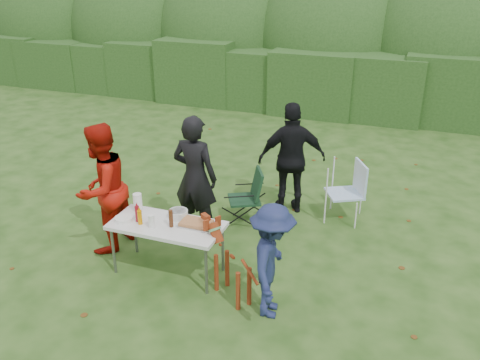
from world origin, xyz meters
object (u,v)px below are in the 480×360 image
(folding_table, at_px, (167,228))
(person_black_puffy, at_px, (292,159))
(dog, at_px, (232,266))
(paper_towel_roll, at_px, (138,202))
(ketchup_bottle, at_px, (137,214))
(person_red_jacket, at_px, (102,189))
(person_cook, at_px, (195,177))
(mustard_bottle, at_px, (140,217))
(child, at_px, (272,262))
(camping_chair, at_px, (244,196))
(beer_bottle, at_px, (171,218))
(lawn_chair, at_px, (344,191))

(folding_table, relative_size, person_black_puffy, 0.80)
(person_black_puffy, distance_m, dog, 2.61)
(paper_towel_roll, bearing_deg, ketchup_bottle, -60.73)
(person_red_jacket, bearing_deg, folding_table, 81.94)
(person_cook, relative_size, paper_towel_roll, 7.37)
(dog, bearing_deg, person_cook, -15.93)
(folding_table, relative_size, mustard_bottle, 7.50)
(person_cook, distance_m, person_red_jacket, 1.35)
(child, height_order, camping_chair, child)
(paper_towel_roll, bearing_deg, person_cook, 61.82)
(person_cook, distance_m, paper_towel_roll, 0.99)
(person_red_jacket, relative_size, beer_bottle, 7.93)
(mustard_bottle, bearing_deg, paper_towel_roll, 124.34)
(person_black_puffy, xyz_separation_m, child, (0.48, -2.68, -0.22))
(ketchup_bottle, bearing_deg, beer_bottle, 2.51)
(person_black_puffy, relative_size, beer_bottle, 7.83)
(person_red_jacket, height_order, paper_towel_roll, person_red_jacket)
(lawn_chair, height_order, ketchup_bottle, lawn_chair)
(person_cook, height_order, beer_bottle, person_cook)
(ketchup_bottle, bearing_deg, folding_table, 8.64)
(person_red_jacket, bearing_deg, ketchup_bottle, 71.64)
(person_red_jacket, xyz_separation_m, lawn_chair, (3.12, 2.09, -0.46))
(child, relative_size, paper_towel_roll, 5.56)
(person_black_puffy, xyz_separation_m, lawn_chair, (0.89, 0.02, -0.45))
(folding_table, xyz_separation_m, child, (1.56, -0.35, 0.04))
(folding_table, distance_m, dog, 1.07)
(mustard_bottle, bearing_deg, person_cook, 78.06)
(folding_table, xyz_separation_m, beer_bottle, (0.09, -0.04, 0.17))
(child, xyz_separation_m, ketchup_bottle, (-1.95, 0.29, 0.13))
(person_cook, relative_size, person_black_puffy, 1.02)
(camping_chair, xyz_separation_m, ketchup_bottle, (-0.88, -1.75, 0.40))
(person_red_jacket, height_order, child, person_red_jacket)
(lawn_chair, relative_size, ketchup_bottle, 4.47)
(person_red_jacket, bearing_deg, dog, 81.97)
(child, bearing_deg, person_cook, 40.01)
(ketchup_bottle, bearing_deg, person_black_puffy, 58.38)
(camping_chair, bearing_deg, paper_towel_roll, 28.13)
(folding_table, bearing_deg, person_red_jacket, 167.03)
(person_black_puffy, xyz_separation_m, beer_bottle, (-0.99, -2.37, -0.08))
(mustard_bottle, relative_size, beer_bottle, 0.83)
(person_cook, relative_size, ketchup_bottle, 8.71)
(folding_table, distance_m, camping_chair, 1.78)
(person_black_puffy, relative_size, ketchup_bottle, 8.55)
(beer_bottle, distance_m, paper_towel_roll, 0.67)
(dog, relative_size, mustard_bottle, 4.81)
(child, height_order, paper_towel_roll, child)
(person_cook, relative_size, child, 1.32)
(person_black_puffy, xyz_separation_m, ketchup_bottle, (-1.47, -2.39, -0.09))
(child, distance_m, beer_bottle, 1.50)
(dog, distance_m, mustard_bottle, 1.40)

